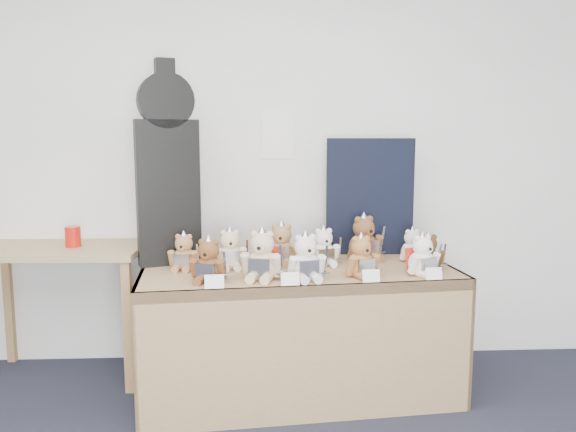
{
  "coord_description": "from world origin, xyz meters",
  "views": [
    {
      "loc": [
        0.41,
        -1.17,
        1.48
      ],
      "look_at": [
        0.57,
        1.82,
        1.05
      ],
      "focal_mm": 35.0,
      "sensor_mm": 36.0,
      "label": 1
    }
  ],
  "objects": [
    {
      "name": "room_shell",
      "position": [
        0.53,
        2.49,
        1.49
      ],
      "size": [
        6.0,
        6.0,
        6.0
      ],
      "color": "silver",
      "rests_on": "floor"
    },
    {
      "name": "display_table",
      "position": [
        0.64,
        1.85,
        0.58
      ],
      "size": [
        1.83,
        0.91,
        0.74
      ],
      "rotation": [
        0.0,
        0.0,
        0.1
      ],
      "color": "#94704B",
      "rests_on": "floor"
    },
    {
      "name": "side_table",
      "position": [
        -0.79,
        2.23,
        0.69
      ],
      "size": [
        1.0,
        0.58,
        0.82
      ],
      "rotation": [
        0.0,
        0.0,
        -0.04
      ],
      "color": "#9E8555",
      "rests_on": "floor"
    },
    {
      "name": "guitar_case",
      "position": [
        -0.11,
        2.08,
        1.31
      ],
      "size": [
        0.37,
        0.21,
        1.17
      ],
      "rotation": [
        0.0,
        0.0,
        0.33
      ],
      "color": "black",
      "rests_on": "display_table"
    },
    {
      "name": "navy_board",
      "position": [
        1.11,
        2.3,
        1.1
      ],
      "size": [
        0.55,
        0.04,
        0.73
      ],
      "primitive_type": "cube",
      "rotation": [
        0.0,
        0.0,
        -0.03
      ],
      "color": "black",
      "rests_on": "display_table"
    },
    {
      "name": "red_cup",
      "position": [
        -0.71,
        2.22,
        0.88
      ],
      "size": [
        0.09,
        0.09,
        0.12
      ],
      "primitive_type": "cylinder",
      "color": "red",
      "rests_on": "side_table"
    },
    {
      "name": "teddy_front_far_left",
      "position": [
        0.15,
        1.66,
        0.84
      ],
      "size": [
        0.21,
        0.19,
        0.26
      ],
      "rotation": [
        0.0,
        0.0,
        -0.23
      ],
      "color": "brown",
      "rests_on": "display_table"
    },
    {
      "name": "teddy_front_left",
      "position": [
        0.42,
        1.7,
        0.85
      ],
      "size": [
        0.24,
        0.22,
        0.3
      ],
      "rotation": [
        0.0,
        0.0,
        -0.24
      ],
      "color": "beige",
      "rests_on": "display_table"
    },
    {
      "name": "teddy_front_centre",
      "position": [
        0.65,
        1.67,
        0.85
      ],
      "size": [
        0.23,
        0.2,
        0.28
      ],
      "rotation": [
        0.0,
        0.0,
        0.23
      ],
      "color": "white",
      "rests_on": "display_table"
    },
    {
      "name": "teddy_front_right",
      "position": [
        0.95,
        1.73,
        0.84
      ],
      "size": [
        0.21,
        0.2,
        0.25
      ],
      "rotation": [
        0.0,
        0.0,
        0.38
      ],
      "color": "#A36C3E",
      "rests_on": "display_table"
    },
    {
      "name": "teddy_front_far_right",
      "position": [
        1.29,
        1.74,
        0.84
      ],
      "size": [
        0.21,
        0.2,
        0.25
      ],
      "rotation": [
        0.0,
        0.0,
        0.46
      ],
      "color": "white",
      "rests_on": "display_table"
    },
    {
      "name": "teddy_front_end",
      "position": [
        1.35,
        1.86,
        0.83
      ],
      "size": [
        0.19,
        0.16,
        0.23
      ],
      "rotation": [
        0.0,
        0.0,
        0.03
      ],
      "color": "#4D341A",
      "rests_on": "display_table"
    },
    {
      "name": "teddy_back_left",
      "position": [
        0.24,
        1.95,
        0.84
      ],
      "size": [
        0.21,
        0.18,
        0.26
      ],
      "rotation": [
        0.0,
        0.0,
        0.13
      ],
      "color": "beige",
      "rests_on": "display_table"
    },
    {
      "name": "teddy_back_centre_left",
      "position": [
        0.54,
        2.04,
        0.85
      ],
      "size": [
        0.23,
        0.19,
        0.28
      ],
      "rotation": [
        0.0,
        0.0,
        -0.13
      ],
      "color": "#9C764E",
      "rests_on": "display_table"
    },
    {
      "name": "teddy_back_centre_right",
      "position": [
        0.78,
        2.02,
        0.84
      ],
      "size": [
        0.21,
        0.18,
        0.25
      ],
      "rotation": [
        0.0,
        0.0,
        0.2
      ],
      "color": "white",
      "rests_on": "display_table"
    },
    {
      "name": "teddy_back_right",
      "position": [
        1.04,
        2.14,
        0.86
      ],
      "size": [
        0.26,
        0.25,
        0.31
      ],
      "rotation": [
        0.0,
        0.0,
        0.44
      ],
      "color": "brown",
      "rests_on": "display_table"
    },
    {
      "name": "teddy_back_end",
      "position": [
        1.32,
        2.08,
        0.83
      ],
      "size": [
        0.19,
        0.17,
        0.22
      ],
      "rotation": [
        0.0,
        0.0,
        0.32
      ],
      "color": "white",
      "rests_on": "display_table"
    },
    {
      "name": "teddy_back_far_left",
      "position": [
        -0.01,
        1.93,
        0.83
      ],
      "size": [
        0.19,
        0.17,
        0.23
      ],
      "rotation": [
        0.0,
        0.0,
        -0.14
      ],
      "color": "#A8774E",
      "rests_on": "display_table"
    },
    {
      "name": "entry_card_a",
      "position": [
        0.19,
        1.52,
        0.77
      ],
      "size": [
        0.1,
        0.03,
        0.07
      ],
      "primitive_type": "cube",
      "rotation": [
        -0.24,
        0.0,
        0.1
      ],
      "color": "white",
      "rests_on": "display_table"
    },
    {
      "name": "entry_card_b",
      "position": [
        0.56,
        1.56,
        0.77
      ],
      "size": [
        0.09,
        0.03,
        0.07
      ],
      "primitive_type": "cube",
      "rotation": [
        -0.24,
        0.0,
        0.1
      ],
      "color": "white",
      "rests_on": "display_table"
    },
    {
      "name": "entry_card_c",
      "position": [
        0.98,
        1.6,
        0.77
      ],
      "size": [
        0.09,
        0.03,
        0.07
      ],
      "primitive_type": "cube",
      "rotation": [
        -0.24,
        0.0,
        0.1
      ],
      "color": "white",
      "rests_on": "display_table"
    },
    {
      "name": "entry_card_d",
      "position": [
        1.32,
        1.64,
        0.77
      ],
      "size": [
        0.09,
        0.03,
        0.06
      ],
      "primitive_type": "cube",
      "rotation": [
        -0.24,
        0.0,
        0.1
      ],
      "color": "white",
      "rests_on": "display_table"
    }
  ]
}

